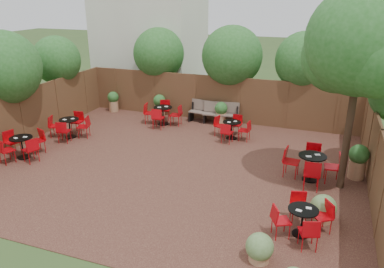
% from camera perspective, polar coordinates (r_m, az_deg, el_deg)
% --- Properties ---
extents(ground, '(80.00, 80.00, 0.00)m').
position_cam_1_polar(ground, '(12.57, -3.09, -4.73)').
color(ground, '#354F23').
rests_on(ground, ground).
extents(courtyard_paving, '(12.00, 10.00, 0.02)m').
position_cam_1_polar(courtyard_paving, '(12.57, -3.09, -4.69)').
color(courtyard_paving, '#3C1D18').
rests_on(courtyard_paving, ground).
extents(fence_back, '(12.00, 0.08, 2.00)m').
position_cam_1_polar(fence_back, '(16.66, 3.61, 5.31)').
color(fence_back, brown).
rests_on(fence_back, ground).
extents(fence_left, '(0.08, 10.00, 2.00)m').
position_cam_1_polar(fence_left, '(15.45, -24.12, 2.30)').
color(fence_left, brown).
rests_on(fence_left, ground).
extents(fence_right, '(0.08, 10.00, 2.00)m').
position_cam_1_polar(fence_right, '(11.40, 25.87, -4.13)').
color(fence_right, brown).
rests_on(fence_right, ground).
extents(neighbour_building, '(5.00, 4.00, 8.00)m').
position_cam_1_polar(neighbour_building, '(20.57, -6.26, 16.60)').
color(neighbour_building, beige).
rests_on(neighbour_building, ground).
extents(overhang_foliage, '(15.41, 10.69, 2.68)m').
position_cam_1_polar(overhang_foliage, '(15.13, -7.24, 10.33)').
color(overhang_foliage, '#215A1D').
rests_on(overhang_foliage, ground).
extents(courtyard_tree, '(2.94, 2.87, 5.60)m').
position_cam_1_polar(courtyard_tree, '(10.83, 23.96, 11.74)').
color(courtyard_tree, black).
rests_on(courtyard_tree, courtyard_paving).
extents(park_bench_left, '(1.54, 0.66, 0.93)m').
position_cam_1_polar(park_bench_left, '(16.55, 2.18, 3.41)').
color(park_bench_left, brown).
rests_on(park_bench_left, courtyard_paving).
extents(park_bench_right, '(1.56, 0.68, 0.94)m').
position_cam_1_polar(park_bench_right, '(16.37, 4.34, 3.19)').
color(park_bench_right, brown).
rests_on(park_bench_right, courtyard_paving).
extents(bistro_tables, '(10.96, 7.70, 0.93)m').
position_cam_1_polar(bistro_tables, '(13.21, -2.95, -1.28)').
color(bistro_tables, black).
rests_on(bistro_tables, courtyard_paving).
extents(planters, '(11.15, 4.17, 1.08)m').
position_cam_1_polar(planters, '(15.41, 2.48, 2.38)').
color(planters, '#A47552').
rests_on(planters, courtyard_paving).
extents(low_shrubs, '(1.81, 3.34, 0.70)m').
position_cam_1_polar(low_shrubs, '(8.96, 15.46, -14.42)').
color(low_shrubs, '#A47552').
rests_on(low_shrubs, courtyard_paving).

